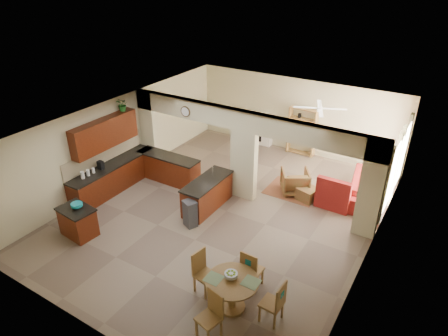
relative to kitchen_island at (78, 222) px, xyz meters
The scene contains 39 objects.
floor 4.13m from the kitchen_island, 47.32° to the left, with size 10.00×10.00×0.00m, color #746350.
ceiling 4.75m from the kitchen_island, 47.32° to the left, with size 10.00×10.00×0.00m, color white.
wall_back 8.54m from the kitchen_island, 70.86° to the left, with size 8.00×8.00×0.00m, color beige.
wall_front 3.56m from the kitchen_island, 35.47° to the right, with size 8.00×8.00×0.00m, color beige.
wall_left 3.40m from the kitchen_island, 111.97° to the left, with size 10.00×10.00×0.00m, color beige.
wall_right 7.49m from the kitchen_island, 23.98° to the left, with size 10.00×10.00×0.00m, color beige.
partition_left_pier 4.24m from the kitchen_island, 102.86° to the left, with size 0.60×0.25×2.80m, color beige.
partition_center_pier 4.94m from the kitchen_island, 55.29° to the left, with size 0.80×0.25×2.20m, color beige.
partition_right_pier 7.69m from the kitchen_island, 31.79° to the left, with size 0.60×0.25×2.80m, color beige.
partition_header 5.31m from the kitchen_island, 55.29° to the left, with size 8.00×0.25×0.60m, color beige.
kitchen_counter 2.81m from the kitchen_island, 99.78° to the left, with size 2.52×3.29×1.48m.
upper_cabinets 2.87m from the kitchen_island, 115.07° to the left, with size 0.35×2.40×0.90m, color #3C1407.
peninsula 3.63m from the kitchen_island, 53.08° to the left, with size 0.70×1.85×0.91m.
wall_clock 4.44m from the kitchen_island, 78.56° to the left, with size 0.34×0.34×0.03m, color #452F17.
rug 6.50m from the kitchen_island, 52.11° to the left, with size 1.60×1.30×0.01m, color brown.
fireplace 7.94m from the kitchen_island, 81.43° to the left, with size 1.60×0.35×1.20m.
shelving_unit 8.45m from the kitchen_island, 68.21° to the left, with size 1.00×0.32×1.80m, color olive.
window_a 8.63m from the kitchen_island, 38.22° to the left, with size 0.02×0.90×1.90m, color white.
window_b 9.77m from the kitchen_island, 46.10° to the left, with size 0.02×0.90×1.90m, color white.
glazed_door 9.17m from the kitchen_island, 42.41° to the left, with size 0.02×0.70×2.10m, color white.
drape_a_left 8.24m from the kitchen_island, 35.10° to the left, with size 0.10×0.28×2.30m, color #381A16.
drape_a_right 8.98m from the kitchen_island, 41.40° to the left, with size 0.10×0.28×2.30m, color #381A16.
drape_b_left 9.32m from the kitchen_island, 43.71° to the left, with size 0.10×0.28×2.30m, color #381A16.
drape_b_right 10.18m from the kitchen_island, 48.61° to the left, with size 0.10×0.28×2.30m, color #381A16.
ceiling_fan 7.69m from the kitchen_island, 54.56° to the left, with size 1.00×1.00×0.10m, color white.
kitchen_island is the anchor object (origin of this frame).
teal_bowl 0.48m from the kitchen_island, 75.70° to the left, with size 0.30×0.30×0.14m, color teal.
trash_can 2.98m from the kitchen_island, 39.32° to the left, with size 0.34×0.29×0.73m, color #303033.
dining_table 4.78m from the kitchen_island, ahead, with size 1.12×1.12×0.76m.
fruit_bowl 4.74m from the kitchen_island, ahead, with size 0.28×0.28×0.15m, color #84B627.
sofa 8.50m from the kitchen_island, 44.33° to the left, with size 0.94×2.40×0.70m, color maroon.
chaise 7.36m from the kitchen_island, 43.08° to the left, with size 1.00×0.82×0.40m, color maroon.
armchair 6.49m from the kitchen_island, 51.38° to the left, with size 0.82×0.84×0.77m, color maroon.
ottoman 6.68m from the kitchen_island, 46.90° to the left, with size 0.55×0.55×0.40m, color maroon.
plant 3.90m from the kitchen_island, 108.63° to the left, with size 0.37×0.32×0.41m, color #165316.
chair_north 4.88m from the kitchen_island, ahead, with size 0.43×0.44×1.02m.
chair_east 5.71m from the kitchen_island, ahead, with size 0.44×0.44×1.02m.
chair_south 4.85m from the kitchen_island, ahead, with size 0.51×0.51×1.02m.
chair_west 3.95m from the kitchen_island, ahead, with size 0.49×0.49×1.02m.
Camera 1 is at (5.08, -8.39, 6.61)m, focal length 32.00 mm.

